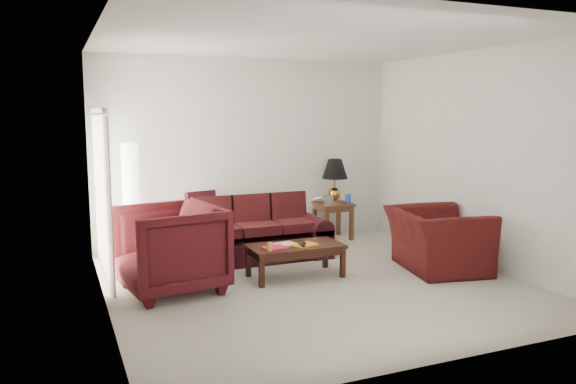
% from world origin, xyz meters
% --- Properties ---
extents(floor, '(5.00, 5.00, 0.00)m').
position_xyz_m(floor, '(0.00, 0.00, 0.00)').
color(floor, '#BAB49F').
rests_on(floor, ground).
extents(blinds, '(0.10, 2.00, 2.16)m').
position_xyz_m(blinds, '(-2.42, 1.30, 1.08)').
color(blinds, silver).
rests_on(blinds, ground).
extents(sofa, '(2.16, 0.95, 0.88)m').
position_xyz_m(sofa, '(-0.30, 1.37, 0.44)').
color(sofa, black).
rests_on(sofa, ground).
extents(throw_pillow, '(0.50, 0.32, 0.48)m').
position_xyz_m(throw_pillow, '(-0.92, 2.05, 0.72)').
color(throw_pillow, black).
rests_on(throw_pillow, sofa).
extents(end_table, '(0.58, 0.58, 0.62)m').
position_xyz_m(end_table, '(1.38, 2.15, 0.31)').
color(end_table, '#462C18').
rests_on(end_table, ground).
extents(table_lamp, '(0.53, 0.53, 0.74)m').
position_xyz_m(table_lamp, '(1.43, 2.21, 0.99)').
color(table_lamp, '#BB883A').
rests_on(table_lamp, end_table).
extents(clock, '(0.16, 0.08, 0.15)m').
position_xyz_m(clock, '(1.20, 1.98, 0.69)').
color(clock, '#AEADB2').
rests_on(clock, end_table).
extents(blue_canister, '(0.12, 0.12, 0.15)m').
position_xyz_m(blue_canister, '(1.58, 2.00, 0.70)').
color(blue_canister, '#1D42BC').
rests_on(blue_canister, end_table).
extents(picture_frame, '(0.21, 0.21, 0.05)m').
position_xyz_m(picture_frame, '(1.20, 2.31, 0.70)').
color(picture_frame, '#B1B1B6').
rests_on(picture_frame, end_table).
extents(floor_lamp, '(0.37, 0.37, 1.73)m').
position_xyz_m(floor_lamp, '(-1.95, 2.09, 0.87)').
color(floor_lamp, white).
rests_on(floor_lamp, ground).
extents(armchair_left, '(1.32, 1.30, 1.05)m').
position_xyz_m(armchair_left, '(-1.74, 0.35, 0.53)').
color(armchair_left, '#3F0E12').
rests_on(armchair_left, ground).
extents(armchair_right, '(1.34, 1.46, 0.83)m').
position_xyz_m(armchair_right, '(1.81, -0.10, 0.41)').
color(armchair_right, '#3B0E0D').
rests_on(armchair_right, ground).
extents(coffee_table, '(1.27, 0.70, 0.43)m').
position_xyz_m(coffee_table, '(-0.11, 0.33, 0.21)').
color(coffee_table, black).
rests_on(coffee_table, ground).
extents(magazine_red, '(0.33, 0.27, 0.02)m').
position_xyz_m(magazine_red, '(-0.43, 0.26, 0.44)').
color(magazine_red, red).
rests_on(magazine_red, coffee_table).
extents(magazine_white, '(0.30, 0.25, 0.02)m').
position_xyz_m(magazine_white, '(-0.23, 0.39, 0.44)').
color(magazine_white, white).
rests_on(magazine_white, coffee_table).
extents(magazine_orange, '(0.35, 0.30, 0.02)m').
position_xyz_m(magazine_orange, '(-0.01, 0.26, 0.44)').
color(magazine_orange, orange).
rests_on(magazine_orange, coffee_table).
extents(remote_a, '(0.06, 0.17, 0.02)m').
position_xyz_m(remote_a, '(-0.09, 0.19, 0.46)').
color(remote_a, black).
rests_on(remote_a, coffee_table).
extents(remote_b, '(0.10, 0.18, 0.02)m').
position_xyz_m(remote_b, '(-0.01, 0.31, 0.46)').
color(remote_b, black).
rests_on(remote_b, coffee_table).
extents(yellow_glass, '(0.08, 0.08, 0.11)m').
position_xyz_m(yellow_glass, '(-0.54, 0.16, 0.48)').
color(yellow_glass, yellow).
rests_on(yellow_glass, coffee_table).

